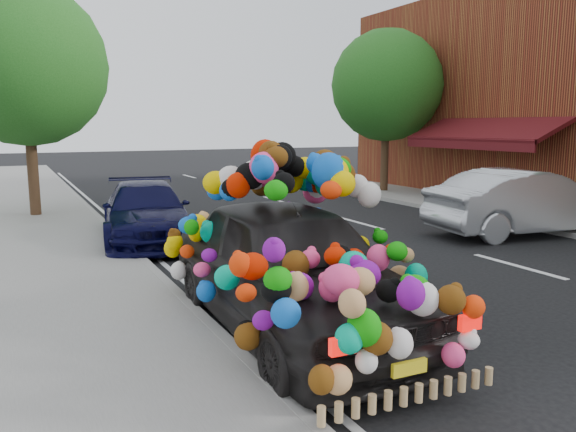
{
  "coord_description": "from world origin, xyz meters",
  "views": [
    {
      "loc": [
        -4.42,
        -6.84,
        2.48
      ],
      "look_at": [
        -0.56,
        0.85,
        1.09
      ],
      "focal_mm": 35.0,
      "sensor_mm": 36.0,
      "label": 1
    }
  ],
  "objects": [
    {
      "name": "ground",
      "position": [
        0.0,
        0.0,
        0.0
      ],
      "size": [
        100.0,
        100.0,
        0.0
      ],
      "primitive_type": "plane",
      "color": "black",
      "rests_on": "ground"
    },
    {
      "name": "sidewalk",
      "position": [
        -4.3,
        0.0,
        0.06
      ],
      "size": [
        4.0,
        60.0,
        0.12
      ],
      "primitive_type": "cube",
      "color": "gray",
      "rests_on": "ground"
    },
    {
      "name": "kerb",
      "position": [
        -2.35,
        0.0,
        0.07
      ],
      "size": [
        0.15,
        60.0,
        0.13
      ],
      "primitive_type": "cube",
      "color": "gray",
      "rests_on": "ground"
    },
    {
      "name": "footpath_far",
      "position": [
        8.2,
        3.0,
        0.06
      ],
      "size": [
        3.0,
        40.0,
        0.12
      ],
      "primitive_type": "cube",
      "color": "gray",
      "rests_on": "ground"
    },
    {
      "name": "lane_markings",
      "position": [
        3.6,
        0.0,
        0.01
      ],
      "size": [
        6.0,
        50.0,
        0.01
      ],
      "primitive_type": null,
      "color": "silver",
      "rests_on": "ground"
    },
    {
      "name": "tree_near_sidewalk",
      "position": [
        -3.8,
        9.5,
        4.02
      ],
      "size": [
        4.2,
        4.2,
        6.13
      ],
      "color": "#332114",
      "rests_on": "ground"
    },
    {
      "name": "tree_far_b",
      "position": [
        8.0,
        10.0,
        3.89
      ],
      "size": [
        4.0,
        4.0,
        5.9
      ],
      "color": "#332114",
      "rests_on": "ground"
    },
    {
      "name": "plush_art_car",
      "position": [
        -1.45,
        -0.98,
        1.16
      ],
      "size": [
        2.42,
        4.97,
        2.25
      ],
      "rotation": [
        0.0,
        0.0,
        -0.04
      ],
      "color": "black",
      "rests_on": "ground"
    },
    {
      "name": "navy_sedan",
      "position": [
        -1.8,
        5.2,
        0.63
      ],
      "size": [
        2.44,
        4.58,
        1.26
      ],
      "primitive_type": "imported",
      "rotation": [
        0.0,
        0.0,
        -0.16
      ],
      "color": "black",
      "rests_on": "ground"
    },
    {
      "name": "silver_hatchback",
      "position": [
        6.1,
        2.03,
        0.75
      ],
      "size": [
        4.74,
        2.24,
        1.5
      ],
      "primitive_type": "imported",
      "rotation": [
        0.0,
        0.0,
        1.42
      ],
      "color": "#A3A6AB",
      "rests_on": "ground"
    }
  ]
}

